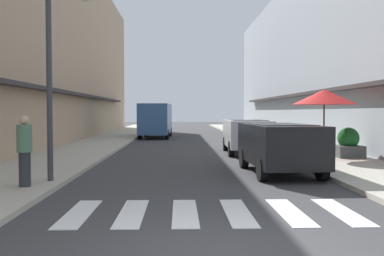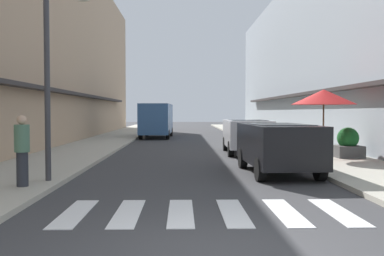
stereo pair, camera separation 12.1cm
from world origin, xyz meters
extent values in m
plane|color=#38383A|center=(0.00, 18.91, 0.00)|extent=(104.03, 104.03, 0.00)
cube|color=#ADA899|center=(-4.99, 18.91, 0.06)|extent=(3.18, 66.20, 0.12)
cube|color=#ADA899|center=(4.99, 18.91, 0.06)|extent=(3.18, 66.20, 0.12)
cube|color=tan|center=(-9.08, 20.28, 5.89)|extent=(5.00, 44.56, 11.78)
cube|color=#332D2D|center=(-6.33, 20.28, 2.80)|extent=(0.50, 31.19, 0.16)
cube|color=#939EA8|center=(9.08, 20.28, 5.24)|extent=(5.00, 44.56, 10.47)
cube|color=#332D2D|center=(6.33, 20.28, 2.80)|extent=(0.50, 31.19, 0.16)
cube|color=silver|center=(-2.38, 2.47, 0.01)|extent=(0.45, 2.20, 0.01)
cube|color=silver|center=(-1.43, 2.47, 0.01)|extent=(0.45, 2.20, 0.01)
cube|color=silver|center=(-0.48, 2.47, 0.01)|extent=(0.45, 2.20, 0.01)
cube|color=silver|center=(0.47, 2.47, 0.01)|extent=(0.45, 2.20, 0.01)
cube|color=silver|center=(1.42, 2.47, 0.01)|extent=(0.45, 2.20, 0.01)
cube|color=silver|center=(2.38, 2.47, 0.01)|extent=(0.45, 2.20, 0.01)
cube|color=black|center=(2.35, 7.32, 0.89)|extent=(1.88, 4.13, 1.13)
cube|color=black|center=(2.35, 7.12, 1.19)|extent=(1.54, 2.33, 0.56)
cylinder|color=black|center=(1.52, 8.64, 0.32)|extent=(0.24, 0.65, 0.64)
cylinder|color=black|center=(3.10, 8.69, 0.32)|extent=(0.24, 0.65, 0.64)
cylinder|color=black|center=(1.60, 5.95, 0.32)|extent=(0.24, 0.65, 0.64)
cylinder|color=black|center=(3.19, 6.00, 0.32)|extent=(0.24, 0.65, 0.64)
cube|color=silver|center=(2.35, 13.49, 0.89)|extent=(1.86, 4.24, 1.13)
cube|color=black|center=(2.35, 13.28, 1.19)|extent=(1.53, 2.39, 0.56)
cylinder|color=black|center=(1.59, 14.89, 0.32)|extent=(0.24, 0.65, 0.64)
cylinder|color=black|center=(3.18, 14.85, 0.32)|extent=(0.24, 0.65, 0.64)
cylinder|color=black|center=(1.52, 12.12, 0.32)|extent=(0.24, 0.65, 0.64)
cylinder|color=black|center=(3.11, 12.08, 0.32)|extent=(0.24, 0.65, 0.64)
cube|color=#33598C|center=(-2.20, 24.99, 1.34)|extent=(2.14, 5.47, 2.03)
cube|color=black|center=(-2.20, 24.72, 2.09)|extent=(1.74, 3.08, 0.56)
cylinder|color=black|center=(-3.03, 26.80, 0.32)|extent=(0.24, 0.65, 0.64)
cylinder|color=black|center=(-1.25, 26.74, 0.32)|extent=(0.24, 0.65, 0.64)
cylinder|color=black|center=(-3.16, 23.24, 0.32)|extent=(0.24, 0.65, 0.64)
cylinder|color=black|center=(-1.37, 23.18, 0.32)|extent=(0.24, 0.65, 0.64)
cylinder|color=#38383D|center=(-3.76, 5.49, 2.50)|extent=(0.14, 0.14, 4.76)
cylinder|color=#262626|center=(4.73, 10.46, 0.15)|extent=(0.48, 0.48, 0.06)
cylinder|color=#4C3823|center=(4.73, 10.46, 1.24)|extent=(0.06, 0.06, 2.24)
cone|color=red|center=(4.73, 10.46, 2.36)|extent=(2.33, 2.33, 0.55)
cube|color=#4C4C4C|center=(5.74, 10.71, 0.34)|extent=(0.97, 0.97, 0.44)
sphere|color=#195623|center=(5.74, 10.71, 0.84)|extent=(0.80, 0.80, 0.80)
cylinder|color=#282B33|center=(-4.10, 4.65, 0.51)|extent=(0.26, 0.26, 0.79)
cylinder|color=#4C7259|center=(-4.10, 4.65, 1.22)|extent=(0.34, 0.34, 0.62)
sphere|color=tan|center=(-4.10, 4.65, 1.64)|extent=(0.21, 0.21, 0.21)
camera|label=1|loc=(-0.58, -5.30, 1.83)|focal=40.69mm
camera|label=2|loc=(-0.46, -5.30, 1.83)|focal=40.69mm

